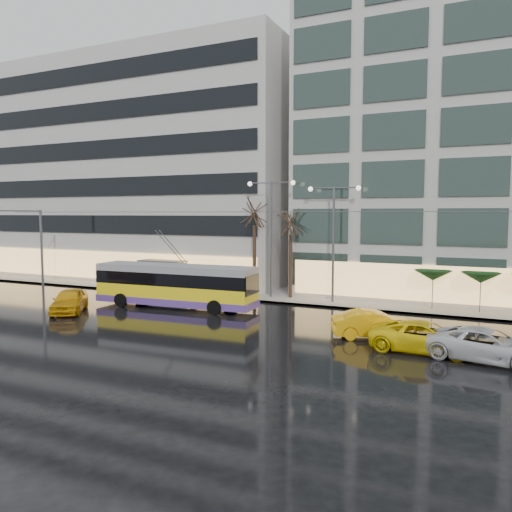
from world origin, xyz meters
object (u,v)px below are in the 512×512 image
Objects in this scene: bus_shelter at (160,268)px; street_lamp_near at (271,222)px; trolleybus at (175,287)px; taxi_a at (70,301)px.

bus_shelter is 11.14m from street_lamp_near.
trolleybus is 7.13m from taxi_a.
street_lamp_near reaches higher than bus_shelter.
street_lamp_near is (10.38, 0.11, 4.03)m from bus_shelter.
taxi_a is (-5.58, -4.39, -0.69)m from trolleybus.
bus_shelter reaches higher than taxi_a.
street_lamp_near reaches higher than taxi_a.
trolleybus is at bearing 4.98° from taxi_a.
street_lamp_near is at bearing 53.17° from trolleybus.
trolleybus is at bearing -126.83° from street_lamp_near.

